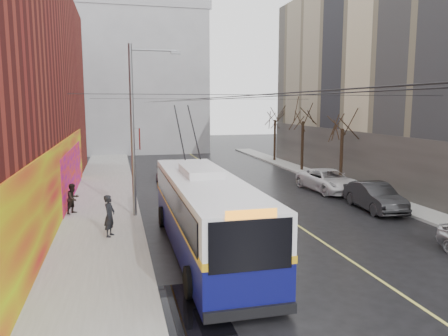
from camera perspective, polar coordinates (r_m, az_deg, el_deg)
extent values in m
plane|color=black|center=(15.99, 14.13, -13.88)|extent=(140.00, 140.00, 0.00)
cube|color=gray|center=(25.71, -15.54, -5.25)|extent=(4.00, 60.00, 0.15)
cube|color=gray|center=(30.34, 18.57, -3.32)|extent=(2.00, 60.00, 0.15)
cube|color=#BFB74C|center=(28.98, 3.73, -3.58)|extent=(0.12, 50.00, 0.01)
cube|color=red|center=(23.52, -20.62, -1.94)|extent=(0.08, 28.00, 4.00)
cube|color=#9D059A|center=(29.47, -19.18, -0.67)|extent=(0.06, 12.00, 3.20)
cube|color=#4C4742|center=(32.21, 18.29, 0.82)|extent=(0.06, 36.00, 4.00)
cube|color=gray|center=(58.10, -13.02, 11.11)|extent=(20.00, 12.00, 18.00)
cube|color=gray|center=(53.38, -13.22, 20.59)|extent=(20.50, 0.40, 1.00)
cylinder|color=slate|center=(23.07, -11.86, 4.49)|extent=(0.20, 0.20, 9.00)
cube|color=#530C0B|center=(23.11, -10.97, 3.77)|extent=(0.04, 0.60, 1.10)
cylinder|color=slate|center=(23.26, -9.12, 14.95)|extent=(2.40, 0.10, 0.10)
cube|color=slate|center=(23.37, -6.34, 14.73)|extent=(0.50, 0.22, 0.12)
cylinder|color=black|center=(28.21, -7.22, 8.72)|extent=(0.02, 60.00, 0.02)
cylinder|color=black|center=(28.34, -5.18, 8.75)|extent=(0.02, 60.00, 0.02)
cylinder|color=black|center=(20.31, 6.73, 9.47)|extent=(18.00, 0.02, 0.02)
cylinder|color=black|center=(35.73, -2.43, 9.01)|extent=(18.00, 0.02, 0.02)
cylinder|color=black|center=(33.42, 15.07, 1.39)|extent=(0.24, 0.24, 4.20)
cylinder|color=black|center=(39.63, 10.19, 2.80)|extent=(0.24, 0.24, 4.48)
cylinder|color=black|center=(46.09, 6.64, 3.56)|extent=(0.24, 0.24, 4.37)
cube|color=black|center=(13.48, -6.38, -18.04)|extent=(2.83, 3.74, 0.01)
ellipsoid|color=slate|center=(22.22, -3.15, 13.75)|extent=(0.44, 0.20, 0.12)
ellipsoid|color=slate|center=(23.34, -2.29, 11.44)|extent=(0.44, 0.20, 0.12)
ellipsoid|color=slate|center=(24.39, -9.51, 8.61)|extent=(0.44, 0.20, 0.12)
cube|color=#0A0B4B|center=(17.88, -2.43, -7.95)|extent=(2.65, 12.23, 1.53)
cube|color=silver|center=(17.53, -2.46, -3.47)|extent=(2.65, 12.23, 1.32)
cube|color=gold|center=(17.68, -2.44, -5.57)|extent=(2.69, 12.27, 0.22)
cube|color=black|center=(11.83, 3.54, -10.10)|extent=(2.34, 0.04, 1.43)
cube|color=black|center=(23.50, -5.42, -0.85)|extent=(2.34, 0.04, 1.22)
cube|color=black|center=(17.34, -6.82, -4.00)|extent=(0.04, 11.21, 1.02)
cube|color=black|center=(17.86, 1.79, -3.58)|extent=(0.04, 11.21, 1.02)
cube|color=silver|center=(18.37, -3.10, -0.35)|extent=(1.43, 3.06, 0.31)
cube|color=black|center=(12.52, 3.52, -18.37)|extent=(2.65, 0.12, 0.31)
cylinder|color=black|center=(14.03, -4.47, -14.64)|extent=(0.31, 1.02, 1.02)
cylinder|color=black|center=(14.65, 6.10, -13.63)|extent=(0.31, 1.02, 1.02)
cylinder|color=black|center=(21.70, -8.03, -6.34)|extent=(0.31, 1.02, 1.02)
cylinder|color=black|center=(22.11, -1.15, -5.98)|extent=(0.31, 1.02, 1.02)
cylinder|color=black|center=(21.66, -5.84, 4.88)|extent=(0.06, 3.54, 2.50)
cylinder|color=black|center=(21.77, -3.98, 4.92)|extent=(0.06, 3.54, 2.50)
imported|color=#242426|center=(26.23, 19.07, -3.55)|extent=(1.98, 4.85, 1.57)
imported|color=silver|center=(30.99, 13.45, -1.59)|extent=(2.90, 5.63, 1.52)
imported|color=#ABABB0|center=(35.46, -7.16, -0.09)|extent=(2.69, 5.08, 1.65)
imported|color=black|center=(20.09, -14.73, -6.05)|extent=(0.66, 0.80, 1.86)
imported|color=black|center=(24.80, -19.11, -3.79)|extent=(0.97, 1.01, 1.63)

